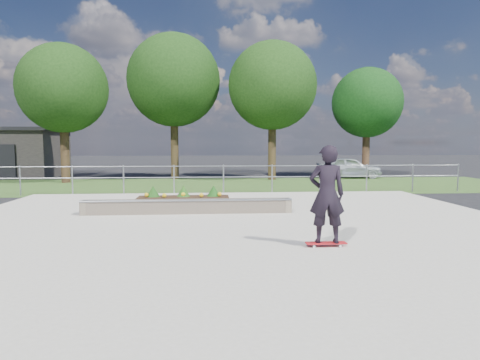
# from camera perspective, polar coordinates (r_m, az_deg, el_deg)

# --- Properties ---
(ground) EXTENTS (120.00, 120.00, 0.00)m
(ground) POSITION_cam_1_polar(r_m,az_deg,el_deg) (10.09, -0.46, -6.99)
(ground) COLOR black
(ground) RESTS_ON ground
(grass_verge) EXTENTS (30.00, 8.00, 0.02)m
(grass_verge) POSITION_cam_1_polar(r_m,az_deg,el_deg) (20.96, -2.60, -0.72)
(grass_verge) COLOR #304E1F
(grass_verge) RESTS_ON ground
(concrete_slab) EXTENTS (15.00, 15.00, 0.06)m
(concrete_slab) POSITION_cam_1_polar(r_m,az_deg,el_deg) (10.08, -0.46, -6.82)
(concrete_slab) COLOR #AFAA9B
(concrete_slab) RESTS_ON ground
(fence) EXTENTS (20.06, 0.06, 1.20)m
(fence) POSITION_cam_1_polar(r_m,az_deg,el_deg) (17.41, -2.22, 0.63)
(fence) COLOR #989BA1
(fence) RESTS_ON ground
(tree_far_left) EXTENTS (4.55, 4.55, 7.15)m
(tree_far_left) POSITION_cam_1_polar(r_m,az_deg,el_deg) (24.14, -22.56, 11.19)
(tree_far_left) COLOR #2F1F13
(tree_far_left) RESTS_ON ground
(tree_mid_left) EXTENTS (5.25, 5.25, 8.25)m
(tree_mid_left) POSITION_cam_1_polar(r_m,az_deg,el_deg) (25.15, -8.83, 12.97)
(tree_mid_left) COLOR black
(tree_mid_left) RESTS_ON ground
(tree_mid_right) EXTENTS (4.90, 4.90, 7.70)m
(tree_mid_right) POSITION_cam_1_polar(r_m,az_deg,el_deg) (24.33, 4.35, 12.39)
(tree_mid_right) COLOR #302213
(tree_mid_right) RESTS_ON ground
(tree_far_right) EXTENTS (4.20, 4.20, 6.60)m
(tree_far_right) POSITION_cam_1_polar(r_m,az_deg,el_deg) (27.24, 16.59, 9.81)
(tree_far_right) COLOR #342115
(tree_far_right) RESTS_ON ground
(grind_ledge) EXTENTS (6.00, 0.44, 0.43)m
(grind_ledge) POSITION_cam_1_polar(r_m,az_deg,el_deg) (12.44, -6.98, -3.50)
(grind_ledge) COLOR brown
(grind_ledge) RESTS_ON concrete_slab
(planter_bed) EXTENTS (3.00, 1.20, 0.61)m
(planter_bed) POSITION_cam_1_polar(r_m,az_deg,el_deg) (14.19, -7.58, -2.54)
(planter_bed) COLOR black
(planter_bed) RESTS_ON concrete_slab
(skateboarder) EXTENTS (0.80, 0.51, 1.99)m
(skateboarder) POSITION_cam_1_polar(r_m,az_deg,el_deg) (8.48, 11.51, -1.92)
(skateboarder) COLOR silver
(skateboarder) RESTS_ON concrete_slab
(parked_car) EXTENTS (3.79, 1.63, 1.28)m
(parked_car) POSITION_cam_1_polar(r_m,az_deg,el_deg) (25.92, 14.28, 1.62)
(parked_car) COLOR silver
(parked_car) RESTS_ON ground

